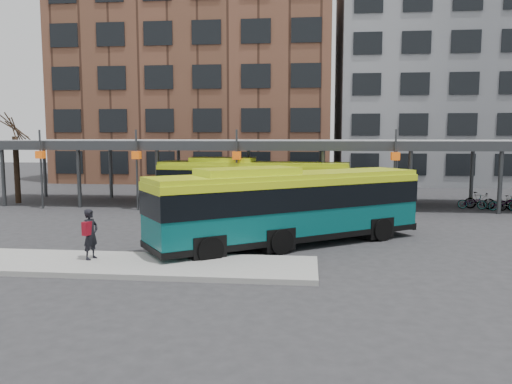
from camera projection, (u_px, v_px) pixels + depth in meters
The scene contains 10 objects.
ground at pixel (278, 251), 19.37m from camera, with size 120.00×120.00×0.00m, color #28282B.
boarding_island at pixel (111, 264), 16.98m from camera, with size 14.00×3.00×0.18m, color gray.
canopy at pixel (290, 144), 31.66m from camera, with size 40.00×6.53×4.80m.
tree at pixel (17, 166), 32.84m from camera, with size 1.64×1.64×5.60m.
building_brick at pixel (200, 71), 50.81m from camera, with size 26.00×14.00×22.00m, color brown.
building_grey at pixel (464, 78), 48.20m from camera, with size 24.00×14.00×20.00m, color slate.
bus_front at pixel (289, 204), 20.16m from camera, with size 10.99×8.71×3.22m.
bus_rear at pixel (252, 183), 29.98m from camera, with size 11.57×3.57×3.14m.
pedestrian at pixel (90, 234), 17.22m from camera, with size 0.57×0.73×1.75m.
bike_rack at pixel (509, 202), 29.82m from camera, with size 5.64×1.47×1.05m.
Camera 1 is at (1.17, -18.98, 4.44)m, focal length 35.00 mm.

